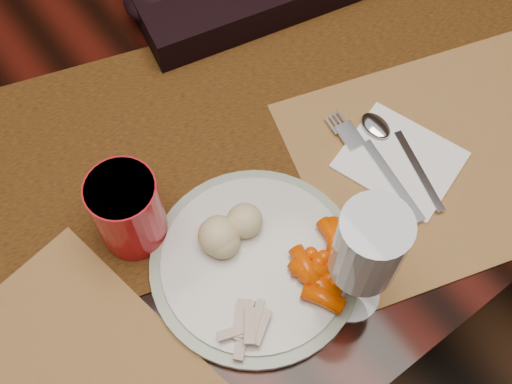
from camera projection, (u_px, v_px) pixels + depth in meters
floor at (200, 273)px, 1.56m from camera, size 5.00×5.00×0.00m
dining_table at (185, 204)px, 1.23m from camera, size 1.80×1.00×0.75m
table_runner at (216, 137)px, 0.86m from camera, size 1.78×0.86×0.00m
placemat_main at (461, 152)px, 0.85m from camera, size 0.50×0.42×0.00m
dinner_plate at (255, 263)px, 0.76m from camera, size 0.31×0.31×0.01m
baby_carrots at (330, 258)px, 0.75m from camera, size 0.14×0.12×0.02m
mashed_potatoes at (225, 218)px, 0.75m from camera, size 0.09×0.08×0.05m
turkey_shreds at (245, 326)px, 0.71m from camera, size 0.07×0.06×0.02m
napkin at (400, 160)px, 0.83m from camera, size 0.16×0.17×0.00m
fork at (382, 168)px, 0.82m from camera, size 0.05×0.17×0.00m
spoon at (405, 156)px, 0.83m from camera, size 0.07×0.16×0.00m
red_cup at (128, 211)px, 0.74m from camera, size 0.09×0.09×0.11m
wine_glass at (362, 264)px, 0.67m from camera, size 0.09×0.09×0.20m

